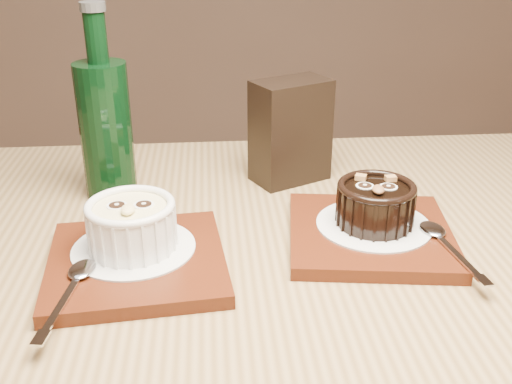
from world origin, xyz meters
TOP-DOWN VIEW (x-y plane):
  - table at (-0.19, 0.13)m, footprint 1.24×0.86m
  - tray_left at (-0.32, 0.16)m, footprint 0.19×0.19m
  - doily_left at (-0.32, 0.17)m, footprint 0.13×0.13m
  - ramekin_white at (-0.32, 0.17)m, footprint 0.09×0.09m
  - spoon_left at (-0.38, 0.10)m, footprint 0.05×0.14m
  - tray_right at (-0.06, 0.18)m, footprint 0.21×0.21m
  - doily_right at (-0.06, 0.19)m, footprint 0.13×0.13m
  - ramekin_dark at (-0.06, 0.19)m, footprint 0.09×0.09m
  - spoon_right at (0.01, 0.13)m, footprint 0.04×0.14m
  - condiment_stand at (-0.12, 0.37)m, footprint 0.12×0.09m
  - green_bottle at (-0.36, 0.35)m, footprint 0.07×0.07m

SIDE VIEW (x-z plane):
  - table at x=-0.19m, z-range 0.28..1.03m
  - tray_left at x=-0.32m, z-range 0.75..0.76m
  - tray_right at x=-0.06m, z-range 0.75..0.76m
  - doily_left at x=-0.32m, z-range 0.77..0.77m
  - doily_right at x=-0.06m, z-range 0.77..0.77m
  - spoon_left at x=-0.38m, z-range 0.77..0.77m
  - spoon_right at x=0.01m, z-range 0.77..0.77m
  - ramekin_dark at x=-0.06m, z-range 0.77..0.82m
  - ramekin_white at x=-0.32m, z-range 0.77..0.82m
  - condiment_stand at x=-0.12m, z-range 0.75..0.89m
  - green_bottle at x=-0.36m, z-range 0.72..0.97m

